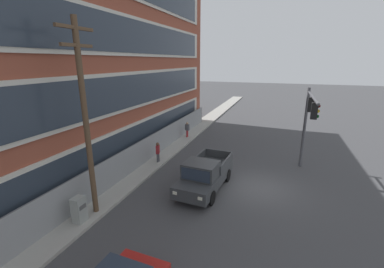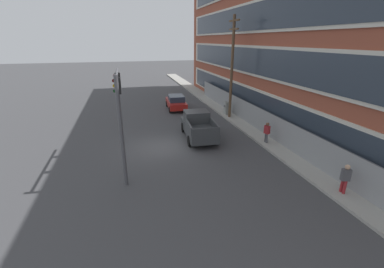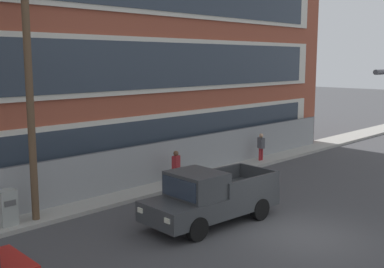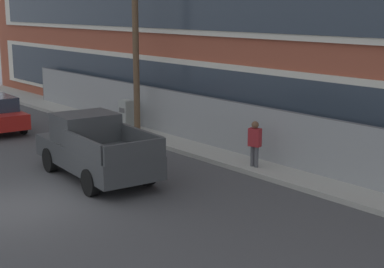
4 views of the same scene
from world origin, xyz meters
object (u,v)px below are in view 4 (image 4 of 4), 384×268
at_px(utility_pole_near_corner, 135,13).
at_px(pickup_truck_dark_grey, 94,148).
at_px(pedestrian_near_cabinet, 255,143).
at_px(electrical_cabinet, 127,116).

bearing_deg(utility_pole_near_corner, pickup_truck_dark_grey, -46.18).
relative_size(pickup_truck_dark_grey, pedestrian_near_cabinet, 3.17).
height_order(pickup_truck_dark_grey, electrical_cabinet, pickup_truck_dark_grey).
xyz_separation_m(utility_pole_near_corner, electrical_cabinet, (-0.98, 0.11, -4.38)).
bearing_deg(pickup_truck_dark_grey, utility_pole_near_corner, 133.82).
relative_size(utility_pole_near_corner, electrical_cabinet, 6.63).
bearing_deg(pedestrian_near_cabinet, pickup_truck_dark_grey, -121.22).
xyz_separation_m(pickup_truck_dark_grey, pedestrian_near_cabinet, (2.69, 4.45, 0.03)).
bearing_deg(pickup_truck_dark_grey, electrical_cabinet, 139.00).
height_order(electrical_cabinet, pedestrian_near_cabinet, pedestrian_near_cabinet).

